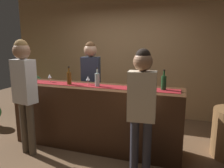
% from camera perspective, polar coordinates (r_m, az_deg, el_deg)
% --- Properties ---
extents(ground_plane, '(10.00, 10.00, 0.00)m').
position_cam_1_polar(ground_plane, '(3.81, -4.15, -15.97)').
color(ground_plane, brown).
extents(back_wall, '(6.00, 0.12, 2.90)m').
position_cam_1_polar(back_wall, '(5.20, 3.84, 7.98)').
color(back_wall, tan).
rests_on(back_wall, ground).
extents(bar_counter, '(2.77, 0.60, 1.04)m').
position_cam_1_polar(bar_counter, '(3.61, -4.26, -8.62)').
color(bar_counter, '#3D2314').
rests_on(bar_counter, ground).
extents(counter_runner_cloth, '(2.63, 0.28, 0.01)m').
position_cam_1_polar(counter_runner_cloth, '(3.46, -4.39, -0.48)').
color(counter_runner_cloth, maroon).
rests_on(counter_runner_cloth, bar_counter).
extents(wine_bottle_green, '(0.07, 0.07, 0.30)m').
position_cam_1_polar(wine_bottle_green, '(3.23, 13.53, 0.39)').
color(wine_bottle_green, '#194723').
rests_on(wine_bottle_green, bar_counter).
extents(wine_bottle_clear, '(0.07, 0.07, 0.30)m').
position_cam_1_polar(wine_bottle_clear, '(3.40, -3.93, 1.20)').
color(wine_bottle_clear, '#B2C6C1').
rests_on(wine_bottle_clear, bar_counter).
extents(wine_bottle_amber, '(0.07, 0.07, 0.30)m').
position_cam_1_polar(wine_bottle_amber, '(3.61, -11.29, 1.60)').
color(wine_bottle_amber, brown).
rests_on(wine_bottle_amber, bar_counter).
extents(wine_glass_near_customer, '(0.07, 0.07, 0.14)m').
position_cam_1_polar(wine_glass_near_customer, '(3.31, 7.07, 0.74)').
color(wine_glass_near_customer, silver).
rests_on(wine_glass_near_customer, bar_counter).
extents(wine_glass_mid_counter, '(0.07, 0.07, 0.14)m').
position_cam_1_polar(wine_glass_mid_counter, '(3.91, -16.19, 1.98)').
color(wine_glass_mid_counter, silver).
rests_on(wine_glass_mid_counter, bar_counter).
extents(wine_glass_far_end, '(0.07, 0.07, 0.14)m').
position_cam_1_polar(wine_glass_far_end, '(3.54, -6.39, 1.45)').
color(wine_glass_far_end, silver).
rests_on(wine_glass_far_end, bar_counter).
extents(bartender, '(0.37, 0.26, 1.74)m').
position_cam_1_polar(bartender, '(4.11, -5.61, 1.94)').
color(bartender, '#26262B').
rests_on(bartender, ground).
extents(customer_sipping, '(0.36, 0.23, 1.66)m').
position_cam_1_polar(customer_sipping, '(2.67, 7.91, -4.50)').
color(customer_sipping, '#33333D').
rests_on(customer_sipping, ground).
extents(customer_browsing, '(0.37, 0.26, 1.77)m').
position_cam_1_polar(customer_browsing, '(3.47, -22.23, -0.16)').
color(customer_browsing, brown).
rests_on(customer_browsing, ground).
extents(potted_plant_tall, '(0.68, 0.68, 1.00)m').
position_cam_1_polar(potted_plant_tall, '(5.34, -20.64, -2.11)').
color(potted_plant_tall, '#4C4C51').
rests_on(potted_plant_tall, ground).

